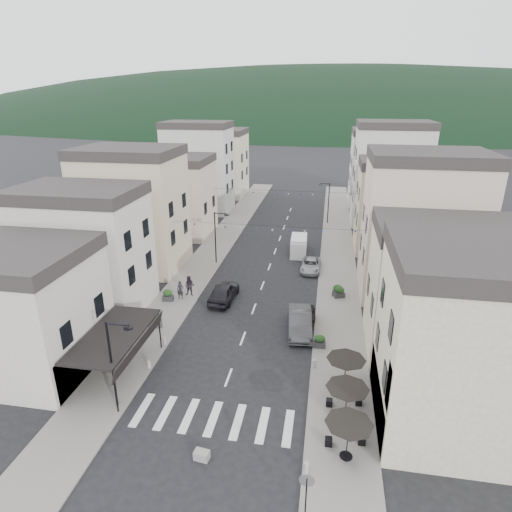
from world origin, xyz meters
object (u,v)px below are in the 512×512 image
at_px(parked_car_d, 298,247).
at_px(delivery_van, 299,245).
at_px(pedestrian_b, 190,286).
at_px(parked_car_e, 224,292).
at_px(parked_car_b, 300,322).
at_px(parked_car_c, 311,265).
at_px(parked_car_a, 304,319).
at_px(pedestrian_a, 180,290).

height_order(parked_car_d, delivery_van, delivery_van).
bearing_deg(pedestrian_b, parked_car_e, -1.42).
xyz_separation_m(parked_car_b, parked_car_d, (-1.54, 18.14, -0.17)).
relative_size(parked_car_b, parked_car_c, 1.17).
distance_m(parked_car_a, parked_car_b, 0.79).
bearing_deg(parked_car_e, delivery_van, -110.57).
height_order(parked_car_b, delivery_van, delivery_van).
bearing_deg(parked_car_a, pedestrian_b, 164.43).
height_order(parked_car_b, parked_car_d, parked_car_b).
bearing_deg(parked_car_d, parked_car_a, -89.14).
xyz_separation_m(parked_car_d, parked_car_e, (-5.86, -13.75, 0.16)).
xyz_separation_m(parked_car_b, parked_car_e, (-7.41, 4.39, -0.01)).
height_order(parked_car_c, pedestrian_b, pedestrian_b).
height_order(parked_car_b, parked_car_c, parked_car_b).
distance_m(pedestrian_a, pedestrian_b, 1.03).
bearing_deg(parked_car_e, parked_car_c, -128.61).
bearing_deg(pedestrian_b, parked_car_b, -21.20).
xyz_separation_m(parked_car_e, pedestrian_b, (-3.35, 0.19, 0.25)).
bearing_deg(parked_car_e, pedestrian_b, -0.06).
xyz_separation_m(delivery_van, pedestrian_a, (-9.93, -14.07, -0.10)).
bearing_deg(pedestrian_a, delivery_van, 54.62).
xyz_separation_m(parked_car_d, pedestrian_b, (-9.21, -13.56, 0.41)).
distance_m(parked_car_a, delivery_van, 17.21).
distance_m(parked_car_e, pedestrian_b, 3.36).
distance_m(parked_car_d, pedestrian_a, 17.42).
relative_size(parked_car_c, parked_car_d, 0.94).
height_order(parked_car_a, parked_car_b, parked_car_b).
relative_size(parked_car_d, parked_car_e, 0.95).
height_order(parked_car_a, parked_car_e, parked_car_e).
relative_size(parked_car_e, pedestrian_b, 2.54).
bearing_deg(parked_car_a, parked_car_c, 93.82).
height_order(parked_car_b, pedestrian_a, pedestrian_a).
height_order(parked_car_d, parked_car_e, parked_car_e).
bearing_deg(delivery_van, parked_car_a, -86.54).
bearing_deg(parked_car_a, parked_car_e, 158.19).
xyz_separation_m(parked_car_a, pedestrian_a, (-11.66, 3.05, 0.27)).
relative_size(delivery_van, pedestrian_b, 2.42).
bearing_deg(pedestrian_a, parked_car_e, 8.36).
distance_m(parked_car_b, pedestrian_a, 12.02).
height_order(parked_car_a, delivery_van, delivery_van).
relative_size(parked_car_a, parked_car_b, 0.82).
distance_m(parked_car_c, pedestrian_b, 13.79).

